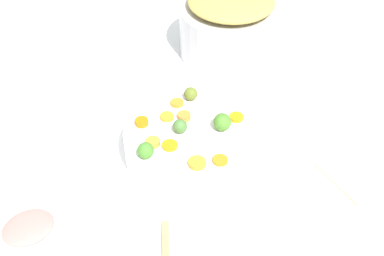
% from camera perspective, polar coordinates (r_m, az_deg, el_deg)
% --- Properties ---
extents(tabletop, '(2.40, 2.40, 0.02)m').
position_cam_1_polar(tabletop, '(1.16, -0.67, -3.72)').
color(tabletop, white).
rests_on(tabletop, ground).
extents(serving_bowl_carrots, '(0.27, 0.27, 0.07)m').
position_cam_1_polar(serving_bowl_carrots, '(1.14, 0.00, -1.75)').
color(serving_bowl_carrots, white).
rests_on(serving_bowl_carrots, tabletop).
extents(metal_pot, '(0.26, 0.26, 0.13)m').
position_cam_1_polar(metal_pot, '(1.44, 3.94, 10.10)').
color(metal_pot, '#B7B1B6').
rests_on(metal_pot, tabletop).
extents(stuffing_mound, '(0.22, 0.22, 0.04)m').
position_cam_1_polar(stuffing_mound, '(1.40, 4.11, 13.06)').
color(stuffing_mound, '#B39A48').
rests_on(stuffing_mound, metal_pot).
extents(carrot_slice_0, '(0.03, 0.03, 0.01)m').
position_cam_1_polar(carrot_slice_0, '(1.08, -4.10, -1.50)').
color(carrot_slice_0, orange).
rests_on(carrot_slice_0, serving_bowl_carrots).
extents(carrot_slice_1, '(0.04, 0.04, 0.01)m').
position_cam_1_polar(carrot_slice_1, '(1.14, 4.65, 1.12)').
color(carrot_slice_1, orange).
rests_on(carrot_slice_1, serving_bowl_carrots).
extents(carrot_slice_2, '(0.04, 0.04, 0.01)m').
position_cam_1_polar(carrot_slice_2, '(1.05, 2.95, -3.37)').
color(carrot_slice_2, orange).
rests_on(carrot_slice_2, serving_bowl_carrots).
extents(carrot_slice_3, '(0.04, 0.04, 0.01)m').
position_cam_1_polar(carrot_slice_3, '(1.13, -5.27, 0.62)').
color(carrot_slice_3, orange).
rests_on(carrot_slice_3, serving_bowl_carrots).
extents(carrot_slice_4, '(0.04, 0.04, 0.01)m').
position_cam_1_polar(carrot_slice_4, '(1.08, -2.38, -1.80)').
color(carrot_slice_4, orange).
rests_on(carrot_slice_4, serving_bowl_carrots).
extents(carrot_slice_5, '(0.05, 0.05, 0.01)m').
position_cam_1_polar(carrot_slice_5, '(1.04, 0.53, -3.67)').
color(carrot_slice_5, orange).
rests_on(carrot_slice_5, serving_bowl_carrots).
extents(carrot_slice_6, '(0.04, 0.04, 0.01)m').
position_cam_1_polar(carrot_slice_6, '(1.14, -2.64, 1.18)').
color(carrot_slice_6, orange).
rests_on(carrot_slice_6, serving_bowl_carrots).
extents(carrot_slice_7, '(0.03, 0.03, 0.01)m').
position_cam_1_polar(carrot_slice_7, '(1.18, -1.58, 2.62)').
color(carrot_slice_7, orange).
rests_on(carrot_slice_7, serving_bowl_carrots).
extents(carrot_slice_8, '(0.03, 0.03, 0.01)m').
position_cam_1_polar(carrot_slice_8, '(1.14, -0.83, 1.22)').
color(carrot_slice_8, orange).
rests_on(carrot_slice_8, serving_bowl_carrots).
extents(brussels_sprout_0, '(0.03, 0.03, 0.03)m').
position_cam_1_polar(brussels_sprout_0, '(1.05, -4.86, -2.35)').
color(brussels_sprout_0, '#427D2A').
rests_on(brussels_sprout_0, serving_bowl_carrots).
extents(brussels_sprout_1, '(0.03, 0.03, 0.03)m').
position_cam_1_polar(brussels_sprout_1, '(1.18, -0.14, 3.58)').
color(brussels_sprout_1, '#5C6C26').
rests_on(brussels_sprout_1, serving_bowl_carrots).
extents(brussels_sprout_2, '(0.03, 0.03, 0.03)m').
position_cam_1_polar(brussels_sprout_2, '(1.10, -1.28, 0.17)').
color(brussels_sprout_2, '#467035').
rests_on(brussels_sprout_2, serving_bowl_carrots).
extents(brussels_sprout_3, '(0.04, 0.04, 0.04)m').
position_cam_1_polar(brussels_sprout_3, '(1.11, 3.17, 0.62)').
color(brussels_sprout_3, '#467B28').
rests_on(brussels_sprout_3, serving_bowl_carrots).
extents(ham_plate, '(0.20, 0.20, 0.01)m').
position_cam_1_polar(ham_plate, '(1.08, -16.44, -9.56)').
color(ham_plate, white).
rests_on(ham_plate, tabletop).
extents(ham_slice_main, '(0.10, 0.11, 0.02)m').
position_cam_1_polar(ham_slice_main, '(1.06, -16.71, -9.89)').
color(ham_slice_main, '#CB7670').
rests_on(ham_slice_main, ham_plate).
extents(dish_towel, '(0.16, 0.16, 0.01)m').
position_cam_1_polar(dish_towel, '(1.18, 17.03, -4.46)').
color(dish_towel, '#C4B891').
rests_on(dish_towel, tabletop).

